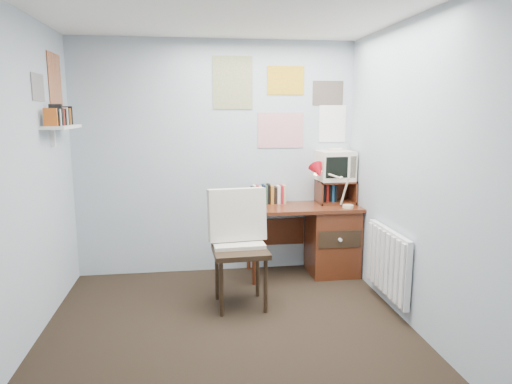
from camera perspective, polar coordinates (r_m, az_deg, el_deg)
ground at (r=3.63m, az=-3.01°, el=-18.88°), size 3.50×3.50×0.00m
back_wall at (r=4.95m, az=-4.94°, el=4.17°), size 3.00×0.02×2.50m
left_wall at (r=3.44m, az=-28.99°, el=0.30°), size 0.02×3.50×2.50m
right_wall at (r=3.66m, az=20.89°, el=1.44°), size 0.02×3.50×2.50m
desk at (r=5.05m, az=8.85°, el=-5.57°), size 1.20×0.55×0.76m
desk_chair at (r=4.13m, az=-1.99°, el=-7.44°), size 0.55×0.53×1.03m
desk_lamp at (r=4.83m, az=11.50°, el=0.46°), size 0.33×0.30×0.41m
tv_riser at (r=5.08m, az=9.91°, el=0.05°), size 0.40×0.30×0.25m
crt_tv at (r=5.05m, az=9.84°, el=3.44°), size 0.39×0.36×0.35m
book_row at (r=4.99m, az=2.77°, el=-0.16°), size 0.60×0.14×0.22m
radiator at (r=4.31m, az=16.18°, el=-8.41°), size 0.09×0.80×0.60m
wall_shelf at (r=4.42m, az=-23.13°, el=7.50°), size 0.20×0.62×0.24m
posters_back at (r=5.00m, az=3.14°, el=11.13°), size 1.20×0.01×0.90m
posters_left at (r=4.45m, az=-24.68°, el=12.31°), size 0.01×0.70×0.60m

